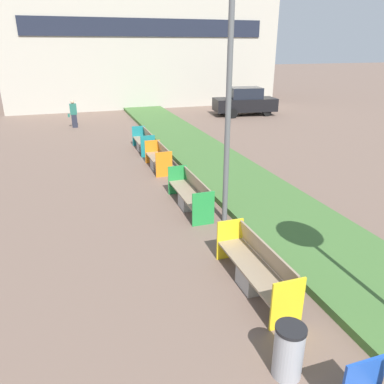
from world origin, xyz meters
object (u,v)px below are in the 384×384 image
Objects in this scene: bench_green_frame at (190,196)px; litter_bin at (288,351)px; street_lamp_post at (231,28)px; bench_yellow_frame at (256,271)px; parked_car_distant at (245,102)px; bench_teal_frame at (144,143)px; pedestrian_walking at (74,114)px; bench_orange_frame at (159,160)px.

litter_bin is at bearing -95.11° from bench_green_frame.
street_lamp_post reaches higher than litter_bin.
bench_yellow_frame reaches higher than litter_bin.
litter_bin is 0.19× the size of parked_car_distant.
street_lamp_post is (0.61, -7.95, 4.52)m from bench_teal_frame.
street_lamp_post is 17.48m from parked_car_distant.
pedestrian_walking is 0.36× the size of parked_car_distant.
parked_car_distant is (8.50, 7.13, 0.54)m from bench_teal_frame.
pedestrian_walking is at bearing 102.07° from bench_green_frame.
bench_orange_frame is at bearing -90.06° from bench_teal_frame.
bench_teal_frame is at bearing 94.40° from street_lamp_post.
bench_yellow_frame is 2.14m from litter_bin.
litter_bin is at bearing -106.36° from parked_car_distant.
street_lamp_post is 2.04× the size of parked_car_distant.
bench_teal_frame is 0.49× the size of parked_car_distant.
litter_bin is (-0.56, -6.23, 0.05)m from bench_green_frame.
pedestrian_walking reaches higher than bench_teal_frame.
street_lamp_post is 5.67× the size of pedestrian_walking.
bench_yellow_frame is at bearing -80.76° from pedestrian_walking.
litter_bin is at bearing -92.43° from bench_teal_frame.
parked_car_distant is (11.33, 0.69, 0.12)m from pedestrian_walking.
bench_teal_frame is (0.00, 2.89, 0.01)m from bench_orange_frame.
litter_bin is 19.60m from pedestrian_walking.
bench_green_frame is at bearing -77.93° from pedestrian_walking.
bench_yellow_frame is 17.64m from pedestrian_walking.
bench_green_frame reaches higher than litter_bin.
pedestrian_walking reaches higher than bench_green_frame.
litter_bin is (-0.56, -2.07, 0.05)m from bench_yellow_frame.
bench_yellow_frame is 1.27× the size of bench_orange_frame.
pedestrian_walking is (-2.28, 19.47, 0.37)m from litter_bin.
bench_teal_frame is at bearing -66.30° from pedestrian_walking.
bench_orange_frame is at bearing 86.90° from litter_bin.
bench_teal_frame is 0.24× the size of street_lamp_post.
bench_orange_frame is 2.89m from bench_teal_frame.
bench_orange_frame is 2.23× the size of litter_bin.
street_lamp_post is at bearing -85.60° from bench_teal_frame.
bench_yellow_frame is 19.99m from parked_car_distant.
bench_teal_frame is (-0.00, 6.80, -0.01)m from bench_green_frame.
bench_teal_frame is at bearing -132.18° from parked_car_distant.
bench_green_frame is at bearing -113.56° from parked_car_distant.
pedestrian_walking reaches higher than litter_bin.
pedestrian_walking is (-3.44, 14.40, -4.09)m from street_lamp_post.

